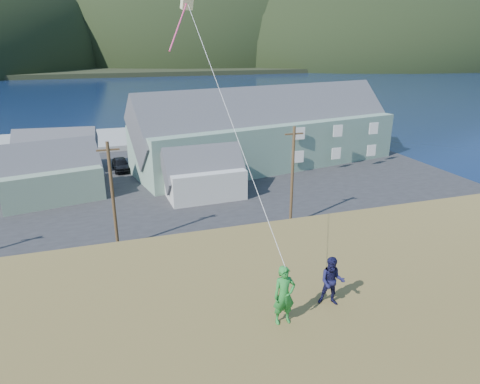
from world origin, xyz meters
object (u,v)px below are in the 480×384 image
wharf (86,141)px  lodge (269,130)px  kite_flyer_navy (332,281)px  shed_white (204,174)px  shed_palegreen_far (56,152)px  shed_palegreen_near (49,174)px  kite_flyer_green (284,295)px

wharf → lodge: 30.34m
wharf → kite_flyer_navy: size_ratio=16.05×
kite_flyer_navy → lodge: bearing=98.0°
lodge → kite_flyer_navy: 41.72m
shed_white → lodge: bearing=38.2°
shed_palegreen_far → kite_flyer_navy: 46.30m
shed_palegreen_far → kite_flyer_navy: kite_flyer_navy is taller
lodge → shed_palegreen_near: lodge is taller
kite_flyer_green → wharf: bearing=97.8°
lodge → shed_white: lodge is taller
kite_flyer_green → kite_flyer_navy: 1.85m
lodge → kite_flyer_green: bearing=-122.3°
shed_white → kite_flyer_navy: bearing=-98.2°
kite_flyer_green → kite_flyer_navy: size_ratio=1.13×
lodge → shed_palegreen_far: lodge is taller
shed_white → shed_palegreen_far: shed_palegreen_far is taller
kite_flyer_navy → shed_palegreen_near: bearing=136.1°
shed_palegreen_near → lodge: bearing=-0.4°
lodge → wharf: bearing=127.4°
shed_palegreen_far → kite_flyer_green: 46.27m
shed_palegreen_near → kite_flyer_navy: (11.77, -34.13, 5.35)m
lodge → shed_palegreen_far: 26.06m
wharf → kite_flyer_navy: 60.35m
wharf → lodge: size_ratio=0.74×
shed_white → shed_palegreen_far: (-14.85, 14.24, 0.01)m
shed_palegreen_far → shed_white: bearing=-37.7°
shed_white → shed_palegreen_far: size_ratio=0.82×
kite_flyer_green → kite_flyer_navy: kite_flyer_green is taller
shed_palegreen_far → kite_flyer_green: size_ratio=5.45×
shed_palegreen_far → kite_flyer_green: kite_flyer_green is taller
shed_white → kite_flyer_green: kite_flyer_green is taller
wharf → lodge: (22.53, -19.89, 4.14)m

